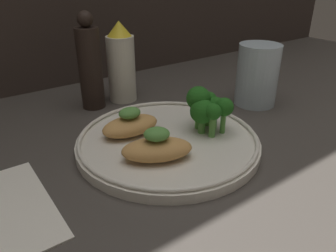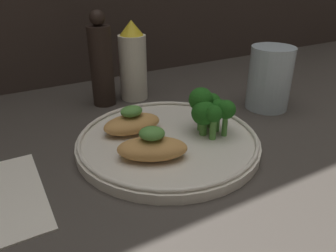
% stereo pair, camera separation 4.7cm
% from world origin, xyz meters
% --- Properties ---
extents(ground_plane, '(1.80, 1.80, 0.01)m').
position_xyz_m(ground_plane, '(0.00, 0.00, -0.01)').
color(ground_plane, '#3D3833').
extents(plate, '(0.27, 0.27, 0.02)m').
position_xyz_m(plate, '(0.00, 0.00, 0.01)').
color(plate, silver).
rests_on(plate, ground_plane).
extents(grilled_meat_front, '(0.10, 0.08, 0.05)m').
position_xyz_m(grilled_meat_front, '(-0.04, -0.04, 0.03)').
color(grilled_meat_front, tan).
rests_on(grilled_meat_front, plate).
extents(grilled_meat_middle, '(0.09, 0.05, 0.04)m').
position_xyz_m(grilled_meat_middle, '(-0.04, 0.04, 0.03)').
color(grilled_meat_middle, tan).
rests_on(grilled_meat_middle, plate).
extents(broccoli_bunch, '(0.06, 0.06, 0.07)m').
position_xyz_m(broccoli_bunch, '(0.06, -0.01, 0.05)').
color(broccoli_bunch, '#569942').
rests_on(broccoli_bunch, plate).
extents(sauce_bottle, '(0.05, 0.05, 0.15)m').
position_xyz_m(sauce_bottle, '(0.04, 0.21, 0.07)').
color(sauce_bottle, silver).
rests_on(sauce_bottle, ground_plane).
extents(pepper_grinder, '(0.04, 0.04, 0.17)m').
position_xyz_m(pepper_grinder, '(-0.03, 0.21, 0.08)').
color(pepper_grinder, black).
rests_on(pepper_grinder, ground_plane).
extents(drinking_glass, '(0.08, 0.08, 0.11)m').
position_xyz_m(drinking_glass, '(0.23, 0.04, 0.06)').
color(drinking_glass, silver).
rests_on(drinking_glass, ground_plane).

